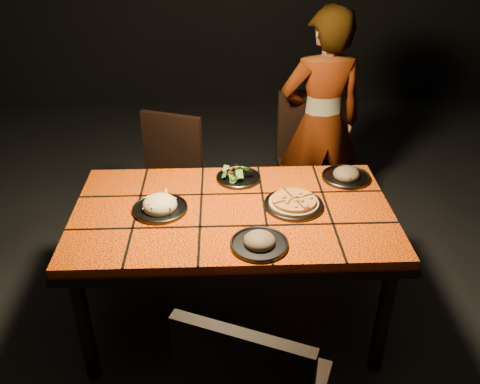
{
  "coord_description": "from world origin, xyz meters",
  "views": [
    {
      "loc": [
        -0.05,
        -2.15,
        2.13
      ],
      "look_at": [
        0.04,
        0.05,
        0.82
      ],
      "focal_mm": 38.0,
      "sensor_mm": 36.0,
      "label": 1
    }
  ],
  "objects_px": {
    "chair_far_left": "(167,175)",
    "chair_far_right": "(310,153)",
    "dining_table": "(233,222)",
    "plate_pasta": "(160,206)",
    "diner": "(321,124)",
    "plate_pizza": "(294,203)"
  },
  "relations": [
    {
      "from": "dining_table",
      "to": "diner",
      "type": "relative_size",
      "value": 1.04
    },
    {
      "from": "chair_far_left",
      "to": "chair_far_right",
      "type": "height_order",
      "value": "chair_far_right"
    },
    {
      "from": "chair_far_left",
      "to": "plate_pizza",
      "type": "bearing_deg",
      "value": -26.08
    },
    {
      "from": "chair_far_left",
      "to": "plate_pizza",
      "type": "height_order",
      "value": "chair_far_left"
    },
    {
      "from": "diner",
      "to": "dining_table",
      "type": "bearing_deg",
      "value": 50.95
    },
    {
      "from": "dining_table",
      "to": "plate_pizza",
      "type": "bearing_deg",
      "value": 3.28
    },
    {
      "from": "dining_table",
      "to": "plate_pasta",
      "type": "bearing_deg",
      "value": 178.79
    },
    {
      "from": "chair_far_right",
      "to": "plate_pizza",
      "type": "distance_m",
      "value": 1.03
    },
    {
      "from": "chair_far_left",
      "to": "chair_far_right",
      "type": "distance_m",
      "value": 1.0
    },
    {
      "from": "plate_pasta",
      "to": "chair_far_right",
      "type": "bearing_deg",
      "value": 46.79
    },
    {
      "from": "dining_table",
      "to": "diner",
      "type": "height_order",
      "value": "diner"
    },
    {
      "from": "dining_table",
      "to": "plate_pizza",
      "type": "distance_m",
      "value": 0.33
    },
    {
      "from": "diner",
      "to": "plate_pizza",
      "type": "xyz_separation_m",
      "value": [
        -0.32,
        -0.99,
        -0.01
      ]
    },
    {
      "from": "plate_pasta",
      "to": "chair_far_left",
      "type": "bearing_deg",
      "value": 93.37
    },
    {
      "from": "dining_table",
      "to": "chair_far_left",
      "type": "height_order",
      "value": "chair_far_left"
    },
    {
      "from": "dining_table",
      "to": "chair_far_right",
      "type": "bearing_deg",
      "value": 60.39
    },
    {
      "from": "chair_far_right",
      "to": "diner",
      "type": "xyz_separation_m",
      "value": [
        0.06,
        0.01,
        0.22
      ]
    },
    {
      "from": "chair_far_left",
      "to": "plate_pasta",
      "type": "xyz_separation_m",
      "value": [
        0.05,
        -0.78,
        0.25
      ]
    },
    {
      "from": "chair_far_left",
      "to": "plate_pizza",
      "type": "relative_size",
      "value": 2.78
    },
    {
      "from": "chair_far_left",
      "to": "chair_far_right",
      "type": "relative_size",
      "value": 0.93
    },
    {
      "from": "dining_table",
      "to": "diner",
      "type": "bearing_deg",
      "value": 58.2
    },
    {
      "from": "dining_table",
      "to": "plate_pasta",
      "type": "distance_m",
      "value": 0.38
    }
  ]
}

